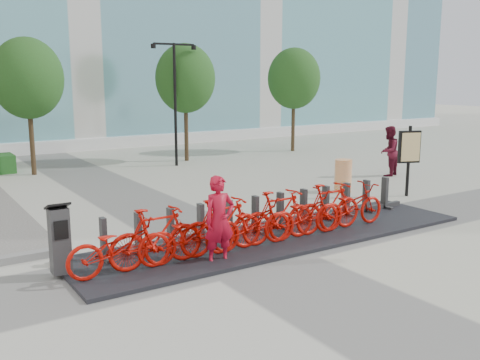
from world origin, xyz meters
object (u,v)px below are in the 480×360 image
kiosk (60,239)px  pedestrian (389,151)px  worker_red (219,220)px  bike_0 (120,246)px  map_sign (409,150)px  construction_barrel (343,176)px

kiosk → pedestrian: size_ratio=0.72×
worker_red → pedestrian: 11.39m
bike_0 → worker_red: size_ratio=1.12×
map_sign → kiosk: bearing=-153.3°
kiosk → worker_red: worker_red is taller
pedestrian → construction_barrel: bearing=-1.3°
construction_barrel → map_sign: 2.18m
bike_0 → construction_barrel: bearing=-68.9°
pedestrian → map_sign: (-2.23, -2.76, 0.51)m
bike_0 → map_sign: map_sign is taller
construction_barrel → map_sign: size_ratio=0.48×
worker_red → pedestrian: (10.28, 4.91, 0.05)m
pedestrian → map_sign: bearing=30.6°
kiosk → construction_barrel: (9.65, 2.76, -0.20)m
bike_0 → kiosk: kiosk is taller
worker_red → map_sign: map_sign is taller
kiosk → worker_red: (2.80, -0.96, 0.16)m
construction_barrel → map_sign: (1.20, -1.57, 0.92)m
pedestrian → map_sign: map_sign is taller
bike_0 → pedestrian: size_ratio=1.06×
bike_0 → pedestrian: 13.01m
map_sign → construction_barrel: bearing=147.9°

